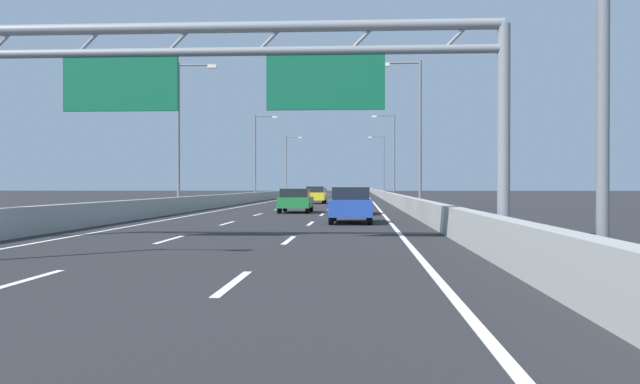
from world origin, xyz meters
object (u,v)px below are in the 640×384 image
object	(u,v)px
red_car	(352,200)
streetlamp_right_mid	(416,126)
yellow_car	(316,195)
green_car	(296,200)
streetlamp_right_far	(392,152)
streetlamp_left_far	(257,152)
streetlamp_right_distant	(382,162)
sign_gantry	(224,75)
blue_car	(351,205)
streetlamp_left_mid	(182,127)
orange_car	(357,194)
streetlamp_left_distant	(288,162)

from	to	relation	value
red_car	streetlamp_right_mid	bearing A→B (deg)	44.41
yellow_car	green_car	size ratio (longest dim) A/B	1.00
streetlamp_right_mid	streetlamp_right_far	distance (m)	32.36
streetlamp_left_far	yellow_car	size ratio (longest dim) A/B	2.31
streetlamp_right_distant	red_car	bearing A→B (deg)	-93.32
sign_gantry	yellow_car	distance (m)	43.21
yellow_car	green_car	world-z (taller)	yellow_car
streetlamp_right_distant	blue_car	bearing A→B (deg)	-92.89
sign_gantry	streetlamp_right_far	distance (m)	56.55
streetlamp_left_far	blue_car	distance (m)	47.21
streetlamp_left_far	streetlamp_right_far	xyz separation A→B (m)	(14.93, 0.00, 0.00)
green_car	streetlamp_left_far	bearing A→B (deg)	102.30
green_car	streetlamp_left_mid	bearing A→B (deg)	164.51
streetlamp_right_distant	streetlamp_right_far	bearing A→B (deg)	-90.00
streetlamp_right_distant	streetlamp_left_mid	bearing A→B (deg)	-102.99
streetlamp_right_distant	orange_car	bearing A→B (deg)	-96.47
red_car	green_car	world-z (taller)	red_car
streetlamp_left_far	yellow_car	xyz separation A→B (m)	(7.34, -13.02, -4.61)
streetlamp_left_mid	streetlamp_right_distant	world-z (taller)	same
red_car	orange_car	bearing A→B (deg)	89.77
yellow_car	red_car	bearing A→B (deg)	-81.17
streetlamp_left_distant	yellow_car	xyz separation A→B (m)	(7.34, -45.38, -4.61)
sign_gantry	orange_car	xyz separation A→B (m)	(3.64, 54.52, -4.06)
sign_gantry	streetlamp_right_distant	bearing A→B (deg)	85.16
streetlamp_right_far	streetlamp_left_distant	size ratio (longest dim) A/B	1.00
streetlamp_right_distant	green_car	bearing A→B (deg)	-96.34
streetlamp_right_distant	yellow_car	bearing A→B (deg)	-99.49
streetlamp_right_mid	orange_car	size ratio (longest dim) A/B	2.27
streetlamp_left_distant	streetlamp_right_distant	size ratio (longest dim) A/B	1.00
sign_gantry	streetlamp_left_distant	world-z (taller)	streetlamp_left_distant
sign_gantry	red_car	bearing A→B (deg)	79.97
streetlamp_right_distant	streetlamp_left_far	bearing A→B (deg)	-114.77
streetlamp_right_distant	orange_car	distance (m)	34.42
yellow_car	red_car	size ratio (longest dim) A/B	0.93
yellow_car	green_car	distance (m)	21.41
streetlamp_right_mid	orange_car	bearing A→B (deg)	97.11
streetlamp_left_mid	streetlamp_right_distant	distance (m)	66.41
yellow_car	red_car	world-z (taller)	yellow_car
streetlamp_right_mid	streetlamp_right_distant	xyz separation A→B (m)	(0.00, 64.71, 0.00)
sign_gantry	green_car	world-z (taller)	sign_gantry
streetlamp_right_far	streetlamp_right_distant	distance (m)	32.36
streetlamp_left_distant	yellow_car	bearing A→B (deg)	-80.81
yellow_car	streetlamp_left_mid	bearing A→B (deg)	-110.80
streetlamp_left_distant	streetlamp_right_distant	world-z (taller)	same
streetlamp_right_mid	red_car	world-z (taller)	streetlamp_right_mid
streetlamp_left_far	orange_car	world-z (taller)	streetlamp_left_far
streetlamp_left_mid	yellow_car	xyz separation A→B (m)	(7.34, 19.33, -4.61)
green_car	streetlamp_right_mid	bearing A→B (deg)	15.66
streetlamp_left_mid	yellow_car	bearing A→B (deg)	69.20
streetlamp_left_mid	yellow_car	size ratio (longest dim) A/B	2.31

